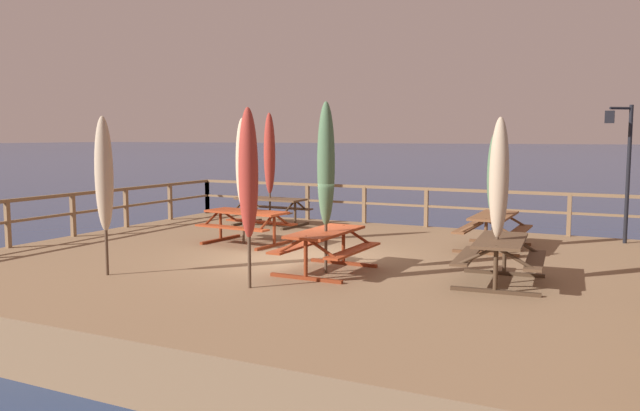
% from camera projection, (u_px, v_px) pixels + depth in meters
% --- Properties ---
extents(ground_plane, '(600.00, 600.00, 0.00)m').
position_uv_depth(ground_plane, '(302.00, 300.00, 13.32)').
color(ground_plane, navy).
extents(wooden_deck, '(13.18, 11.40, 0.87)m').
position_uv_depth(wooden_deck, '(301.00, 279.00, 13.27)').
color(wooden_deck, '#846647').
rests_on(wooden_deck, ground).
extents(railing_waterside_far, '(12.98, 0.10, 1.09)m').
position_uv_depth(railing_waterside_far, '(395.00, 199.00, 18.09)').
color(railing_waterside_far, brown).
rests_on(railing_waterside_far, wooden_deck).
extents(railing_side_left, '(0.10, 11.20, 1.09)m').
position_uv_depth(railing_side_left, '(73.00, 207.00, 16.01)').
color(railing_side_left, brown).
rests_on(railing_side_left, wooden_deck).
extents(picnic_table_back_left, '(1.41, 1.94, 0.78)m').
position_uv_depth(picnic_table_back_left, '(494.00, 224.00, 14.24)').
color(picnic_table_back_left, brown).
rests_on(picnic_table_back_left, wooden_deck).
extents(picnic_table_front_left, '(2.03, 1.55, 0.78)m').
position_uv_depth(picnic_table_front_left, '(247.00, 220.00, 14.96)').
color(picnic_table_front_left, '#993819').
rests_on(picnic_table_front_left, wooden_deck).
extents(picnic_table_mid_right, '(1.43, 1.91, 0.78)m').
position_uv_depth(picnic_table_mid_right, '(326.00, 242.00, 11.82)').
color(picnic_table_mid_right, '#993819').
rests_on(picnic_table_mid_right, wooden_deck).
extents(picnic_table_back_right, '(1.56, 1.96, 0.78)m').
position_uv_depth(picnic_table_back_right, '(501.00, 251.00, 10.86)').
color(picnic_table_back_right, brown).
rests_on(picnic_table_back_right, wooden_deck).
extents(picnic_table_mid_left, '(2.04, 1.48, 0.78)m').
position_uv_depth(picnic_table_mid_left, '(270.00, 205.00, 18.06)').
color(picnic_table_mid_left, brown).
rests_on(picnic_table_mid_left, wooden_deck).
extents(patio_umbrella_tall_mid_right, '(0.32, 0.32, 2.57)m').
position_uv_depth(patio_umbrella_tall_mid_right, '(494.00, 175.00, 14.16)').
color(patio_umbrella_tall_mid_right, '#4C3828').
rests_on(patio_umbrella_tall_mid_right, wooden_deck).
extents(patio_umbrella_tall_back_right, '(0.32, 0.32, 2.90)m').
position_uv_depth(patio_umbrella_tall_back_right, '(243.00, 164.00, 14.83)').
color(patio_umbrella_tall_back_right, '#4C3828').
rests_on(patio_umbrella_tall_back_right, wooden_deck).
extents(patio_umbrella_tall_back_left, '(0.32, 0.32, 3.10)m').
position_uv_depth(patio_umbrella_tall_back_left, '(326.00, 165.00, 11.59)').
color(patio_umbrella_tall_back_left, '#4C3828').
rests_on(patio_umbrella_tall_back_left, wooden_deck).
extents(patio_umbrella_tall_front, '(0.32, 0.32, 2.80)m').
position_uv_depth(patio_umbrella_tall_front, '(499.00, 179.00, 10.69)').
color(patio_umbrella_tall_front, '#4C3828').
rests_on(patio_umbrella_tall_front, wooden_deck).
extents(patio_umbrella_short_front, '(0.32, 0.32, 3.14)m').
position_uv_depth(patio_umbrella_short_front, '(270.00, 154.00, 17.98)').
color(patio_umbrella_short_front, '#4C3828').
rests_on(patio_umbrella_short_front, wooden_deck).
extents(patio_umbrella_short_back, '(0.32, 0.32, 2.95)m').
position_uv_depth(patio_umbrella_short_back, '(248.00, 174.00, 10.41)').
color(patio_umbrella_short_back, '#4C3828').
rests_on(patio_umbrella_short_back, wooden_deck).
extents(patio_umbrella_short_mid, '(0.32, 0.32, 2.84)m').
position_uv_depth(patio_umbrella_short_mid, '(104.00, 175.00, 11.41)').
color(patio_umbrella_short_mid, '#4C3828').
rests_on(patio_umbrella_short_mid, wooden_deck).
extents(lamp_post_hooked, '(0.58, 0.48, 3.20)m').
position_uv_depth(lamp_post_hooked, '(622.00, 153.00, 14.80)').
color(lamp_post_hooked, black).
rests_on(lamp_post_hooked, wooden_deck).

